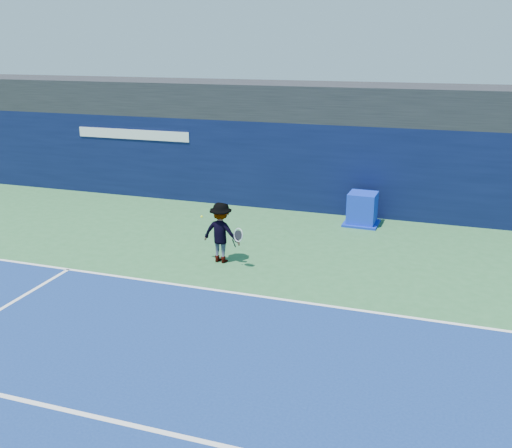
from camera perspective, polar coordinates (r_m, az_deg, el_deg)
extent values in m
plane|color=#2E6838|center=(10.74, -5.57, -13.57)|extent=(80.00, 80.00, 0.00)
cube|color=white|center=(13.20, -0.30, -7.15)|extent=(24.00, 0.10, 0.01)
cube|color=white|center=(9.27, -10.85, -19.47)|extent=(24.00, 0.10, 0.01)
cube|color=black|center=(20.31, 7.55, 12.04)|extent=(36.00, 3.00, 1.20)
cube|color=black|center=(19.66, 6.74, 5.68)|extent=(36.00, 1.00, 3.00)
cube|color=white|center=(21.54, -12.23, 8.76)|extent=(4.50, 0.04, 0.35)
cube|color=#0D28C1|center=(18.42, 10.57, 1.52)|extent=(0.89, 0.89, 1.03)
cube|color=#0B23A7|center=(18.56, 10.49, 0.09)|extent=(1.11, 1.11, 0.07)
imported|color=silver|center=(14.94, -3.51, -0.86)|extent=(1.10, 0.71, 1.61)
cylinder|color=black|center=(14.62, -2.22, -1.92)|extent=(0.08, 0.14, 0.25)
torus|color=silver|center=(14.45, -1.78, -1.11)|extent=(0.30, 0.17, 0.29)
cylinder|color=black|center=(14.45, -1.78, -1.11)|extent=(0.25, 0.13, 0.24)
sphere|color=#E2F21A|center=(14.89, -5.45, 0.74)|extent=(0.06, 0.06, 0.06)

